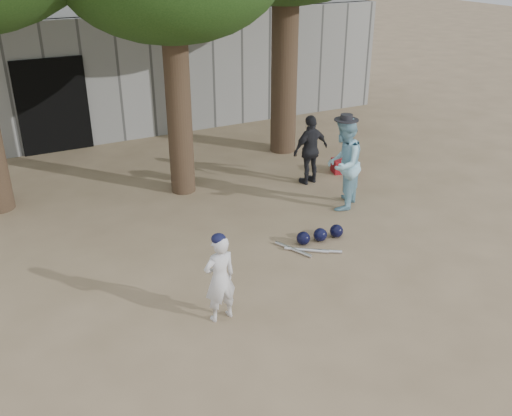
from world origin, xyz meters
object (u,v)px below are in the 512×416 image
boy_player (220,279)px  red_bag (342,166)px  spectator_dark (311,150)px  spectator_blue (343,164)px

boy_player → red_bag: boy_player is taller
spectator_dark → red_bag: (0.94, 0.17, -0.57)m
boy_player → spectator_blue: spectator_blue is taller
spectator_blue → spectator_dark: size_ratio=1.20×
spectator_blue → red_bag: 1.94m
spectator_blue → red_bag: (1.05, 1.46, -0.72)m
spectator_dark → red_bag: size_ratio=3.45×
spectator_blue → spectator_dark: (0.11, 1.29, -0.15)m
boy_player → spectator_dark: size_ratio=0.86×
boy_player → spectator_blue: (3.47, 2.17, 0.25)m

